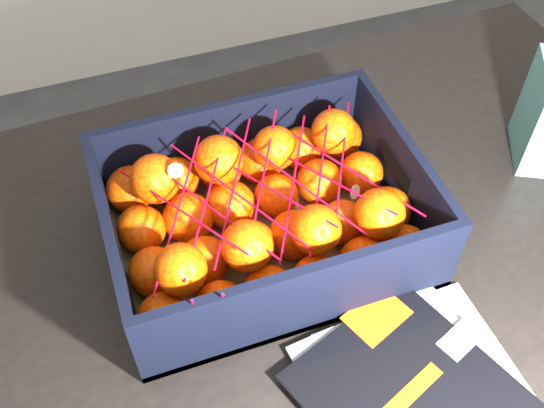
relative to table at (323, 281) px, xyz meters
name	(u,v)px	position (x,y,z in m)	size (l,w,h in m)	color
table	(323,281)	(0.00, 0.00, 0.00)	(1.24, 0.85, 0.75)	black
produce_crate	(265,221)	(-0.08, 0.03, 0.14)	(0.41, 0.31, 0.13)	olive
clementine_heap	(260,214)	(-0.09, 0.03, 0.16)	(0.39, 0.29, 0.12)	#F34405
mesh_net	(261,193)	(-0.09, 0.02, 0.21)	(0.34, 0.27, 0.09)	red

